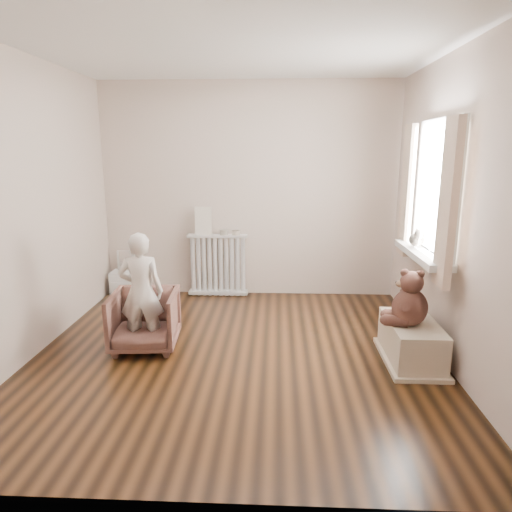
{
  "coord_description": "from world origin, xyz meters",
  "views": [
    {
      "loc": [
        0.35,
        -3.81,
        1.79
      ],
      "look_at": [
        0.15,
        0.45,
        0.8
      ],
      "focal_mm": 32.0,
      "sensor_mm": 36.0,
      "label": 1
    }
  ],
  "objects_px": {
    "toy_vanity": "(126,274)",
    "armchair": "(145,320)",
    "toy_bench": "(412,339)",
    "child": "(141,292)",
    "teddy_bear": "(411,289)",
    "radiator": "(218,265)",
    "plush_cat": "(417,237)"
  },
  "relations": [
    {
      "from": "toy_vanity",
      "to": "armchair",
      "type": "relative_size",
      "value": 0.93
    },
    {
      "from": "child",
      "to": "plush_cat",
      "type": "xyz_separation_m",
      "value": [
        2.52,
        0.44,
        0.44
      ]
    },
    {
      "from": "armchair",
      "to": "radiator",
      "type": "bearing_deg",
      "value": 69.04
    },
    {
      "from": "radiator",
      "to": "armchair",
      "type": "relative_size",
      "value": 1.3
    },
    {
      "from": "child",
      "to": "teddy_bear",
      "type": "height_order",
      "value": "child"
    },
    {
      "from": "toy_vanity",
      "to": "teddy_bear",
      "type": "xyz_separation_m",
      "value": [
        3.02,
        -1.79,
        0.4
      ]
    },
    {
      "from": "toy_bench",
      "to": "plush_cat",
      "type": "relative_size",
      "value": 3.44
    },
    {
      "from": "radiator",
      "to": "toy_bench",
      "type": "height_order",
      "value": "radiator"
    },
    {
      "from": "toy_vanity",
      "to": "toy_bench",
      "type": "height_order",
      "value": "toy_vanity"
    },
    {
      "from": "toy_vanity",
      "to": "teddy_bear",
      "type": "relative_size",
      "value": 1.18
    },
    {
      "from": "armchair",
      "to": "plush_cat",
      "type": "height_order",
      "value": "plush_cat"
    },
    {
      "from": "child",
      "to": "teddy_bear",
      "type": "bearing_deg",
      "value": 171.44
    },
    {
      "from": "armchair",
      "to": "toy_bench",
      "type": "xyz_separation_m",
      "value": [
        2.38,
        -0.16,
        -0.07
      ]
    },
    {
      "from": "plush_cat",
      "to": "child",
      "type": "bearing_deg",
      "value": -156.22
    },
    {
      "from": "toy_vanity",
      "to": "plush_cat",
      "type": "bearing_deg",
      "value": -20.27
    },
    {
      "from": "toy_vanity",
      "to": "armchair",
      "type": "distance_m",
      "value": 1.72
    },
    {
      "from": "toy_vanity",
      "to": "toy_bench",
      "type": "xyz_separation_m",
      "value": [
        3.07,
        -1.73,
        -0.08
      ]
    },
    {
      "from": "toy_vanity",
      "to": "child",
      "type": "relative_size",
      "value": 0.52
    },
    {
      "from": "toy_bench",
      "to": "armchair",
      "type": "bearing_deg",
      "value": 176.2
    },
    {
      "from": "child",
      "to": "toy_vanity",
      "type": "bearing_deg",
      "value": -71.38
    },
    {
      "from": "radiator",
      "to": "plush_cat",
      "type": "xyz_separation_m",
      "value": [
        2.04,
        -1.22,
        0.61
      ]
    },
    {
      "from": "toy_vanity",
      "to": "plush_cat",
      "type": "xyz_separation_m",
      "value": [
        3.21,
        -1.19,
        0.72
      ]
    },
    {
      "from": "armchair",
      "to": "toy_bench",
      "type": "height_order",
      "value": "armchair"
    },
    {
      "from": "toy_bench",
      "to": "toy_vanity",
      "type": "bearing_deg",
      "value": 150.6
    },
    {
      "from": "toy_vanity",
      "to": "armchair",
      "type": "xyz_separation_m",
      "value": [
        0.69,
        -1.57,
        -0.0
      ]
    },
    {
      "from": "armchair",
      "to": "toy_bench",
      "type": "distance_m",
      "value": 2.38
    },
    {
      "from": "toy_vanity",
      "to": "child",
      "type": "height_order",
      "value": "child"
    },
    {
      "from": "radiator",
      "to": "plush_cat",
      "type": "distance_m",
      "value": 2.45
    },
    {
      "from": "radiator",
      "to": "teddy_bear",
      "type": "distance_m",
      "value": 2.61
    },
    {
      "from": "radiator",
      "to": "plush_cat",
      "type": "relative_size",
      "value": 3.51
    },
    {
      "from": "child",
      "to": "toy_bench",
      "type": "bearing_deg",
      "value": 172.88
    },
    {
      "from": "toy_vanity",
      "to": "child",
      "type": "xyz_separation_m",
      "value": [
        0.69,
        -1.62,
        0.28
      ]
    }
  ]
}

